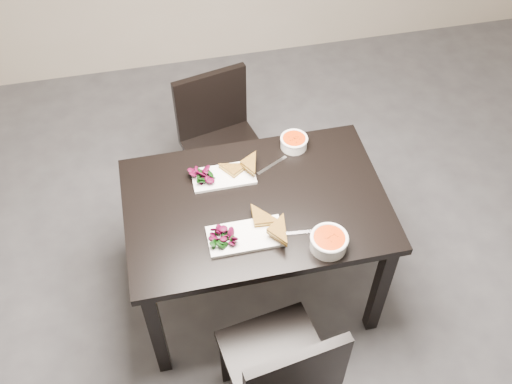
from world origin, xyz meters
The scene contains 15 objects.
ground centered at (0.00, 0.00, 0.00)m, with size 5.00×5.00×0.00m, color #47474C.
room_shell centered at (0.00, 0.00, 1.83)m, with size 5.02×5.02×2.81m.
table centered at (-0.27, 0.38, 0.65)m, with size 1.20×0.80×0.75m.
chair_near centered at (-0.30, -0.32, 0.48)m, with size 0.48×0.48×0.85m.
chair_far centered at (-0.32, 1.11, 0.48)m, with size 0.50×0.50×0.85m.
plate_near centered at (-0.35, 0.19, 0.76)m, with size 0.33×0.16×0.02m, color white.
sandwich_near centered at (-0.29, 0.20, 0.79)m, with size 0.16×0.12×0.05m, color #9B6B20, non-canonical shape.
salad_near centered at (-0.45, 0.19, 0.79)m, with size 0.10×0.09×0.05m, color black, non-canonical shape.
soup_bowl_near centered at (-0.02, 0.07, 0.79)m, with size 0.16×0.16×0.07m.
cutlery_near centered at (-0.15, 0.17, 0.75)m, with size 0.18×0.02×0.00m, color silver.
plate_far centered at (-0.39, 0.55, 0.76)m, with size 0.29×0.15×0.01m, color white.
sandwich_far centered at (-0.32, 0.54, 0.79)m, with size 0.15×0.11×0.05m, color #9B6B20, non-canonical shape.
salad_far centered at (-0.49, 0.55, 0.79)m, with size 0.09×0.08×0.04m, color black, non-canonical shape.
soup_bowl_far centered at (-0.01, 0.69, 0.78)m, with size 0.14×0.14×0.06m.
cutlery_far centered at (-0.14, 0.58, 0.75)m, with size 0.18×0.02×0.00m, color silver.
Camera 1 is at (-0.63, -1.29, 2.80)m, focal length 41.07 mm.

